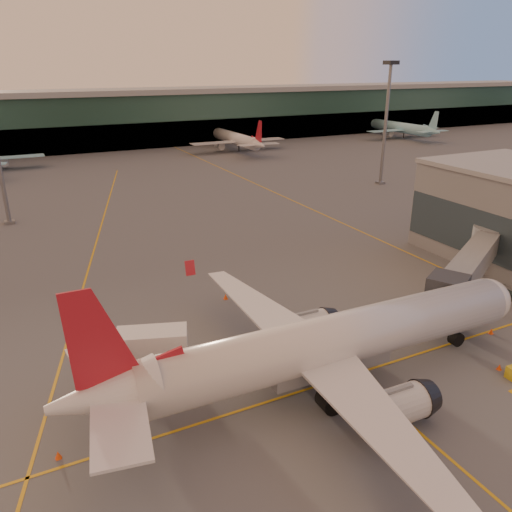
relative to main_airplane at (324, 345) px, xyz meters
name	(u,v)px	position (x,y,z in m)	size (l,w,h in m)	color
ground	(338,428)	(-1.65, -4.69, -4.01)	(600.00, 600.00, 0.00)	#4C4F54
taxi_markings	(113,252)	(-8.98, 39.80, -4.00)	(100.12, 173.00, 0.01)	gold
terminal	(69,121)	(-1.65, 137.10, 4.75)	(400.00, 20.00, 17.60)	#19382D
mast_east_near	(386,115)	(53.35, 57.31, 10.85)	(2.40, 2.40, 25.60)	slate
main_airplane	(324,345)	(0.00, 0.00, 0.00)	(40.81, 36.69, 12.33)	silver
jet_bridge	(474,261)	(24.98, 7.27, 0.18)	(21.16, 13.46, 6.03)	slate
catering_truck	(154,351)	(-11.87, 7.50, -1.46)	(6.27, 4.22, 4.48)	maroon
cone_nose	(491,331)	(19.88, -0.07, -3.72)	(0.47, 0.47, 0.60)	#FF4B0D
cone_tail	(58,455)	(-20.36, 1.26, -3.73)	(0.45, 0.45, 0.58)	#FF4B0D
cone_wing_left	(226,297)	(-0.57, 18.80, -3.71)	(0.49, 0.49, 0.63)	#FF4B0D
cone_fwd	(499,367)	(15.30, -4.74, -3.74)	(0.43, 0.43, 0.55)	#FF4B0D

